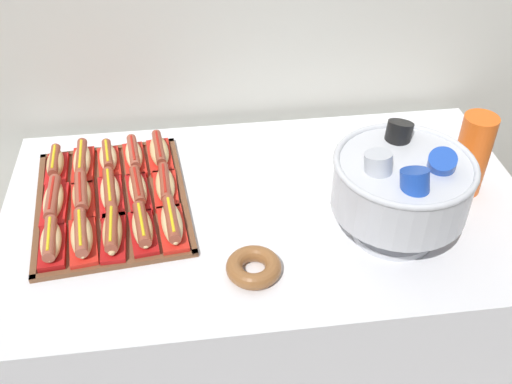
{
  "coord_description": "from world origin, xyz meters",
  "views": [
    {
      "loc": [
        -0.2,
        -1.23,
        1.85
      ],
      "look_at": [
        -0.03,
        0.05,
        0.8
      ],
      "focal_mm": 41.63,
      "sensor_mm": 36.0,
      "label": 1
    }
  ],
  "objects_px": {
    "buffet_table": "(267,297)",
    "donut": "(254,267)",
    "hot_dog_8": "(138,189)",
    "hot_dog_10": "(56,165)",
    "hot_dog_9": "(165,186)",
    "cup_stack": "(472,154)",
    "hot_dog_3": "(143,228)",
    "hot_dog_13": "(134,156)",
    "serving_tray": "(112,201)",
    "hot_dog_1": "(82,237)",
    "hot_dog_7": "(110,193)",
    "hot_dog_6": "(82,196)",
    "hot_dog_5": "(54,201)",
    "hot_dog_14": "(159,152)",
    "hot_dog_4": "(172,224)",
    "hot_dog_2": "(113,233)",
    "hot_dog_12": "(108,159)",
    "punch_bowl": "(402,184)",
    "hot_dog_0": "(51,242)",
    "hot_dog_11": "(82,162)"
  },
  "relations": [
    {
      "from": "hot_dog_6",
      "to": "hot_dog_12",
      "type": "bearing_deg",
      "value": 70.93
    },
    {
      "from": "hot_dog_9",
      "to": "hot_dog_14",
      "type": "height_order",
      "value": "hot_dog_14"
    },
    {
      "from": "cup_stack",
      "to": "hot_dog_5",
      "type": "bearing_deg",
      "value": 177.45
    },
    {
      "from": "buffet_table",
      "to": "donut",
      "type": "relative_size",
      "value": 10.77
    },
    {
      "from": "buffet_table",
      "to": "hot_dog_8",
      "type": "distance_m",
      "value": 0.55
    },
    {
      "from": "hot_dog_4",
      "to": "hot_dog_14",
      "type": "height_order",
      "value": "hot_dog_4"
    },
    {
      "from": "hot_dog_11",
      "to": "hot_dog_14",
      "type": "distance_m",
      "value": 0.23
    },
    {
      "from": "buffet_table",
      "to": "donut",
      "type": "bearing_deg",
      "value": -106.16
    },
    {
      "from": "hot_dog_4",
      "to": "hot_dog_9",
      "type": "bearing_deg",
      "value": 95.38
    },
    {
      "from": "hot_dog_13",
      "to": "hot_dog_14",
      "type": "distance_m",
      "value": 0.08
    },
    {
      "from": "serving_tray",
      "to": "hot_dog_1",
      "type": "distance_m",
      "value": 0.18
    },
    {
      "from": "serving_tray",
      "to": "hot_dog_0",
      "type": "height_order",
      "value": "hot_dog_0"
    },
    {
      "from": "hot_dog_2",
      "to": "serving_tray",
      "type": "bearing_deg",
      "value": 95.38
    },
    {
      "from": "hot_dog_3",
      "to": "punch_bowl",
      "type": "bearing_deg",
      "value": -5.37
    },
    {
      "from": "hot_dog_5",
      "to": "hot_dog_1",
      "type": "bearing_deg",
      "value": -60.18
    },
    {
      "from": "hot_dog_1",
      "to": "hot_dog_5",
      "type": "xyz_separation_m",
      "value": [
        -0.09,
        0.16,
        -0.0
      ]
    },
    {
      "from": "hot_dog_3",
      "to": "hot_dog_2",
      "type": "bearing_deg",
      "value": -174.62
    },
    {
      "from": "cup_stack",
      "to": "hot_dog_14",
      "type": "bearing_deg",
      "value": 164.11
    },
    {
      "from": "hot_dog_7",
      "to": "donut",
      "type": "bearing_deg",
      "value": -41.57
    },
    {
      "from": "hot_dog_9",
      "to": "serving_tray",
      "type": "bearing_deg",
      "value": -174.62
    },
    {
      "from": "serving_tray",
      "to": "hot_dog_13",
      "type": "bearing_deg",
      "value": 70.93
    },
    {
      "from": "hot_dog_2",
      "to": "hot_dog_14",
      "type": "relative_size",
      "value": 1.03
    },
    {
      "from": "hot_dog_3",
      "to": "hot_dog_8",
      "type": "bearing_deg",
      "value": 95.38
    },
    {
      "from": "hot_dog_7",
      "to": "hot_dog_1",
      "type": "bearing_deg",
      "value": -109.07
    },
    {
      "from": "hot_dog_1",
      "to": "donut",
      "type": "bearing_deg",
      "value": -19.12
    },
    {
      "from": "hot_dog_5",
      "to": "hot_dog_2",
      "type": "bearing_deg",
      "value": -42.35
    },
    {
      "from": "hot_dog_3",
      "to": "hot_dog_0",
      "type": "bearing_deg",
      "value": -174.62
    },
    {
      "from": "buffet_table",
      "to": "hot_dog_9",
      "type": "relative_size",
      "value": 8.36
    },
    {
      "from": "hot_dog_1",
      "to": "hot_dog_14",
      "type": "distance_m",
      "value": 0.4
    },
    {
      "from": "hot_dog_8",
      "to": "hot_dog_10",
      "type": "distance_m",
      "value": 0.28
    },
    {
      "from": "hot_dog_7",
      "to": "hot_dog_6",
      "type": "bearing_deg",
      "value": -174.62
    },
    {
      "from": "hot_dog_3",
      "to": "hot_dog_13",
      "type": "height_order",
      "value": "hot_dog_3"
    },
    {
      "from": "hot_dog_7",
      "to": "hot_dog_12",
      "type": "bearing_deg",
      "value": 95.38
    },
    {
      "from": "hot_dog_4",
      "to": "hot_dog_13",
      "type": "distance_m",
      "value": 0.34
    },
    {
      "from": "hot_dog_3",
      "to": "cup_stack",
      "type": "bearing_deg",
      "value": 5.89
    },
    {
      "from": "hot_dog_5",
      "to": "hot_dog_14",
      "type": "distance_m",
      "value": 0.34
    },
    {
      "from": "hot_dog_7",
      "to": "hot_dog_8",
      "type": "xyz_separation_m",
      "value": [
        0.07,
        0.01,
        -0.0
      ]
    },
    {
      "from": "hot_dog_10",
      "to": "hot_dog_14",
      "type": "xyz_separation_m",
      "value": [
        0.3,
        0.03,
        -0.0
      ]
    },
    {
      "from": "hot_dog_6",
      "to": "hot_dog_7",
      "type": "height_order",
      "value": "hot_dog_6"
    },
    {
      "from": "hot_dog_2",
      "to": "cup_stack",
      "type": "distance_m",
      "value": 0.98
    },
    {
      "from": "hot_dog_3",
      "to": "hot_dog_7",
      "type": "xyz_separation_m",
      "value": [
        -0.09,
        0.16,
        -0.0
      ]
    },
    {
      "from": "hot_dog_3",
      "to": "hot_dog_4",
      "type": "xyz_separation_m",
      "value": [
        0.07,
        0.01,
        0.0
      ]
    },
    {
      "from": "hot_dog_13",
      "to": "punch_bowl",
      "type": "relative_size",
      "value": 0.49
    },
    {
      "from": "hot_dog_8",
      "to": "hot_dog_12",
      "type": "height_order",
      "value": "hot_dog_12"
    },
    {
      "from": "hot_dog_9",
      "to": "cup_stack",
      "type": "height_order",
      "value": "cup_stack"
    },
    {
      "from": "hot_dog_12",
      "to": "cup_stack",
      "type": "xyz_separation_m",
      "value": [
        1.0,
        -0.23,
        0.09
      ]
    },
    {
      "from": "hot_dog_0",
      "to": "hot_dog_4",
      "type": "relative_size",
      "value": 0.88
    },
    {
      "from": "hot_dog_1",
      "to": "cup_stack",
      "type": "distance_m",
      "value": 1.06
    },
    {
      "from": "hot_dog_0",
      "to": "punch_bowl",
      "type": "height_order",
      "value": "punch_bowl"
    },
    {
      "from": "serving_tray",
      "to": "donut",
      "type": "height_order",
      "value": "donut"
    }
  ]
}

